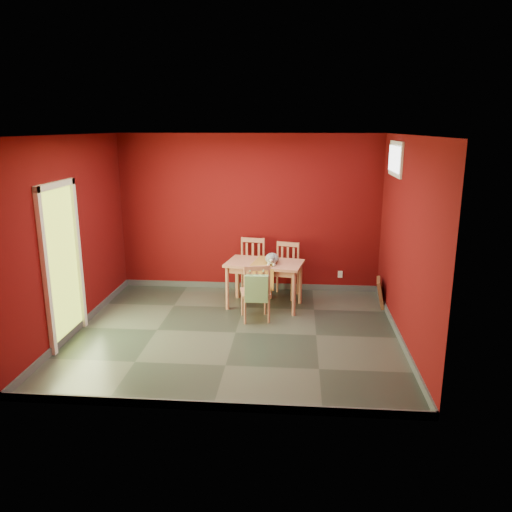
# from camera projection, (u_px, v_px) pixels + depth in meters

# --- Properties ---
(ground) EXTENTS (4.50, 4.50, 0.00)m
(ground) POSITION_uv_depth(u_px,v_px,m) (236.00, 333.00, 7.00)
(ground) COLOR #2D342D
(ground) RESTS_ON ground
(room_shell) EXTENTS (4.50, 4.50, 4.50)m
(room_shell) POSITION_uv_depth(u_px,v_px,m) (236.00, 329.00, 6.98)
(room_shell) COLOR #500809
(room_shell) RESTS_ON ground
(doorway) EXTENTS (0.06, 1.01, 2.13)m
(doorway) POSITION_uv_depth(u_px,v_px,m) (62.00, 259.00, 6.51)
(doorway) COLOR #B7D838
(doorway) RESTS_ON ground
(window) EXTENTS (0.05, 0.90, 0.50)m
(window) POSITION_uv_depth(u_px,v_px,m) (395.00, 159.00, 7.19)
(window) COLOR white
(window) RESTS_ON room_shell
(outlet_plate) EXTENTS (0.08, 0.02, 0.12)m
(outlet_plate) POSITION_uv_depth(u_px,v_px,m) (340.00, 274.00, 8.71)
(outlet_plate) COLOR silver
(outlet_plate) RESTS_ON room_shell
(dining_table) EXTENTS (1.28, 0.88, 0.74)m
(dining_table) POSITION_uv_depth(u_px,v_px,m) (265.00, 268.00, 7.86)
(dining_table) COLOR #B76F55
(dining_table) RESTS_ON ground
(table_runner) EXTENTS (0.45, 0.75, 0.35)m
(table_runner) POSITION_uv_depth(u_px,v_px,m) (264.00, 267.00, 7.74)
(table_runner) COLOR #A86F2B
(table_runner) RESTS_ON dining_table
(chair_far_left) EXTENTS (0.51, 0.51, 0.96)m
(chair_far_left) POSITION_uv_depth(u_px,v_px,m) (251.00, 266.00, 8.51)
(chair_far_left) COLOR #B76F55
(chair_far_left) RESTS_ON ground
(chair_far_right) EXTENTS (0.52, 0.52, 0.91)m
(chair_far_right) POSITION_uv_depth(u_px,v_px,m) (285.00, 269.00, 8.42)
(chair_far_right) COLOR #B76F55
(chair_far_right) RESTS_ON ground
(chair_near) EXTENTS (0.49, 0.49, 0.88)m
(chair_near) POSITION_uv_depth(u_px,v_px,m) (256.00, 291.00, 7.34)
(chair_near) COLOR #B76F55
(chair_near) RESTS_ON ground
(tote_bag) EXTENTS (0.33, 0.19, 0.46)m
(tote_bag) POSITION_uv_depth(u_px,v_px,m) (257.00, 289.00, 7.11)
(tote_bag) COLOR #6E9660
(tote_bag) RESTS_ON chair_near
(cat) EXTENTS (0.32, 0.47, 0.22)m
(cat) POSITION_uv_depth(u_px,v_px,m) (272.00, 256.00, 7.76)
(cat) COLOR slate
(cat) RESTS_ON table_runner
(picture_frame) EXTENTS (0.21, 0.46, 0.44)m
(picture_frame) POSITION_uv_depth(u_px,v_px,m) (380.00, 293.00, 8.00)
(picture_frame) COLOR brown
(picture_frame) RESTS_ON ground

